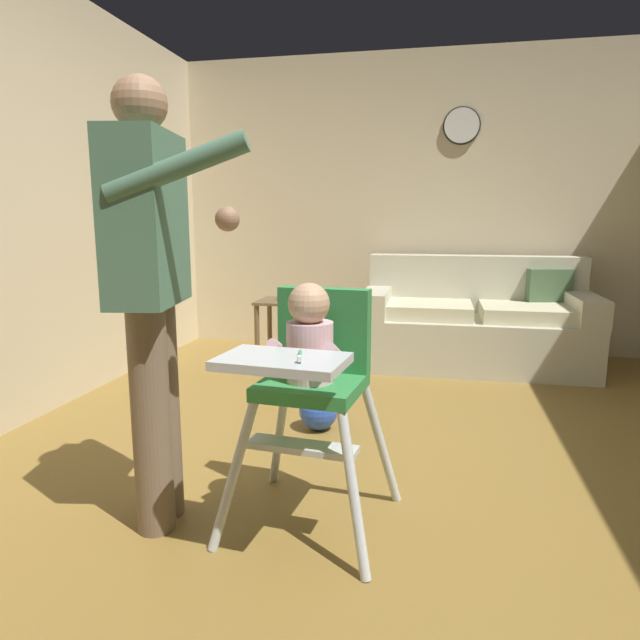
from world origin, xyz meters
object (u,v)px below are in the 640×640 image
object	(u,v)px
high_chair	(312,361)
sippy_cup	(284,294)
toy_ball	(318,411)
adult_standing	(151,283)
side_table	(284,317)
wall_clock	(462,126)
couch	(476,324)

from	to	relation	value
high_chair	sippy_cup	bearing A→B (deg)	-156.12
toy_ball	adult_standing	bearing A→B (deg)	-110.29
side_table	wall_clock	distance (m)	2.19
sippy_cup	couch	bearing A→B (deg)	10.59
high_chair	adult_standing	bearing A→B (deg)	-74.35
couch	sippy_cup	bearing A→B (deg)	-79.41
high_chair	side_table	size ratio (longest dim) A/B	1.81
side_table	sippy_cup	distance (m)	0.19
side_table	wall_clock	bearing A→B (deg)	29.28
couch	high_chair	xyz separation A→B (m)	(-0.76, -2.62, 0.31)
toy_ball	wall_clock	world-z (taller)	wall_clock
wall_clock	sippy_cup	bearing A→B (deg)	-150.61
high_chair	toy_ball	distance (m)	1.12
side_table	wall_clock	size ratio (longest dim) A/B	1.68
high_chair	adult_standing	xyz separation A→B (m)	(-0.57, -0.10, 0.29)
wall_clock	couch	bearing A→B (deg)	-71.65
high_chair	couch	bearing A→B (deg)	170.03
couch	high_chair	size ratio (longest dim) A/B	1.86
high_chair	side_table	xyz separation A→B (m)	(-0.75, 2.34, -0.26)
couch	high_chair	world-z (taller)	high_chair
adult_standing	wall_clock	world-z (taller)	wall_clock
couch	high_chair	distance (m)	2.74
adult_standing	side_table	world-z (taller)	adult_standing
toy_ball	sippy_cup	size ratio (longest dim) A/B	2.14
high_chair	side_table	bearing A→B (deg)	-155.99
side_table	toy_ball	bearing A→B (deg)	-67.24
high_chair	toy_ball	bearing A→B (deg)	-163.38
couch	side_table	world-z (taller)	couch
couch	adult_standing	world-z (taller)	adult_standing
adult_standing	couch	bearing A→B (deg)	54.11
high_chair	sippy_cup	xyz separation A→B (m)	(-0.75, 2.34, -0.07)
toy_ball	wall_clock	size ratio (longest dim) A/B	0.69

